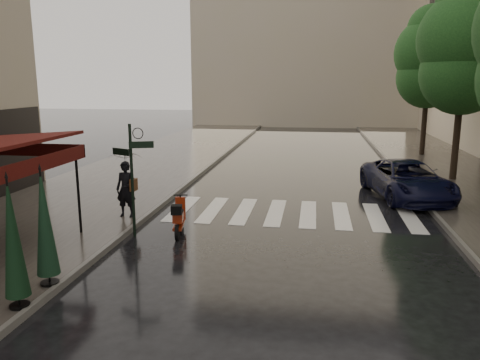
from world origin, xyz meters
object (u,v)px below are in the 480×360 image
(parasol_front, at_px, (13,238))
(parasol_back, at_px, (45,222))
(parked_car, at_px, (407,180))
(scooter, at_px, (179,218))
(pedestrian_with_umbrella, at_px, (125,164))

(parasol_front, distance_m, parasol_back, 1.01)
(parasol_front, xyz_separation_m, parasol_back, (0.00, 1.01, -0.02))
(parked_car, relative_size, parasol_front, 1.96)
(scooter, height_order, parasol_front, parasol_front)
(pedestrian_with_umbrella, xyz_separation_m, scooter, (1.96, -1.07, -1.30))
(parked_car, bearing_deg, parasol_back, -144.49)
(pedestrian_with_umbrella, height_order, parasol_back, pedestrian_with_umbrella)
(scooter, bearing_deg, parasol_front, -118.31)
(parasol_back, bearing_deg, scooter, 67.33)
(parked_car, bearing_deg, parasol_front, -141.53)
(parked_car, xyz_separation_m, parasol_back, (-8.65, -9.19, 0.76))
(scooter, relative_size, parasol_front, 0.61)
(parasol_front, bearing_deg, parasol_back, 90.00)
(pedestrian_with_umbrella, height_order, parasol_front, parasol_front)
(pedestrian_with_umbrella, distance_m, scooter, 2.58)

